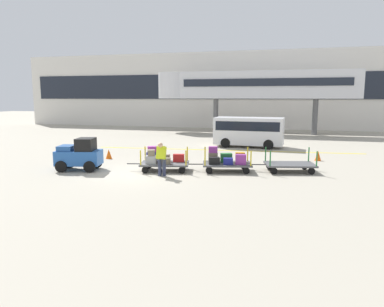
{
  "coord_description": "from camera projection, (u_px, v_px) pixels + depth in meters",
  "views": [
    {
      "loc": [
        6.67,
        -15.42,
        3.56
      ],
      "look_at": [
        2.31,
        0.96,
        0.86
      ],
      "focal_mm": 33.44,
      "sensor_mm": 36.0,
      "label": 1
    }
  ],
  "objects": [
    {
      "name": "terminal_building",
      "position": [
        228.0,
        90.0,
        41.09
      ],
      "size": [
        50.93,
        2.51,
        8.54
      ],
      "color": "silver",
      "rests_on": "ground_plane"
    },
    {
      "name": "jet_bridge",
      "position": [
        246.0,
        85.0,
        34.62
      ],
      "size": [
        19.3,
        3.0,
        5.98
      ],
      "color": "silver",
      "rests_on": "ground_plane"
    },
    {
      "name": "baggage_tug",
      "position": [
        79.0,
        155.0,
        17.37
      ],
      "size": [
        2.29,
        1.62,
        1.58
      ],
      "color": "#2659A5",
      "rests_on": "ground_plane"
    },
    {
      "name": "ground_plane",
      "position": [
        140.0,
        172.0,
        16.96
      ],
      "size": [
        120.0,
        120.0,
        0.0
      ],
      "primitive_type": "plane",
      "color": "#A8A08E"
    },
    {
      "name": "safety_cone_far",
      "position": [
        109.0,
        154.0,
        20.7
      ],
      "size": [
        0.36,
        0.36,
        0.55
      ],
      "primitive_type": "cone",
      "color": "#EA590F",
      "rests_on": "ground_plane"
    },
    {
      "name": "baggage_cart_tail",
      "position": [
        290.0,
        165.0,
        17.07
      ],
      "size": [
        3.09,
        1.87,
        1.1
      ],
      "color": "#4C4C4F",
      "rests_on": "ground_plane"
    },
    {
      "name": "baggage_cart_lead",
      "position": [
        162.0,
        160.0,
        17.29
      ],
      "size": [
        3.09,
        1.87,
        1.15
      ],
      "color": "#4C4C4F",
      "rests_on": "ground_plane"
    },
    {
      "name": "shuttle_van",
      "position": [
        249.0,
        130.0,
        25.41
      ],
      "size": [
        4.89,
        2.16,
        2.1
      ],
      "color": "silver",
      "rests_on": "ground_plane"
    },
    {
      "name": "apron_lead_line",
      "position": [
        225.0,
        150.0,
        23.94
      ],
      "size": [
        17.7,
        1.75,
        0.01
      ],
      "primitive_type": "cube",
      "rotation": [
        0.0,
        0.0,
        0.09
      ],
      "color": "yellow",
      "rests_on": "ground_plane"
    },
    {
      "name": "baggage_cart_middle",
      "position": [
        226.0,
        161.0,
        17.18
      ],
      "size": [
        3.09,
        1.87,
        1.15
      ],
      "color": "#4C4C4F",
      "rests_on": "ground_plane"
    },
    {
      "name": "safety_cone_near",
      "position": [
        318.0,
        156.0,
        20.07
      ],
      "size": [
        0.36,
        0.36,
        0.55
      ],
      "primitive_type": "cone",
      "color": "#EA590F",
      "rests_on": "ground_plane"
    },
    {
      "name": "baggage_handler",
      "position": [
        161.0,
        158.0,
        15.99
      ],
      "size": [
        0.43,
        0.45,
        1.56
      ],
      "color": "#2D334C",
      "rests_on": "ground_plane"
    }
  ]
}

